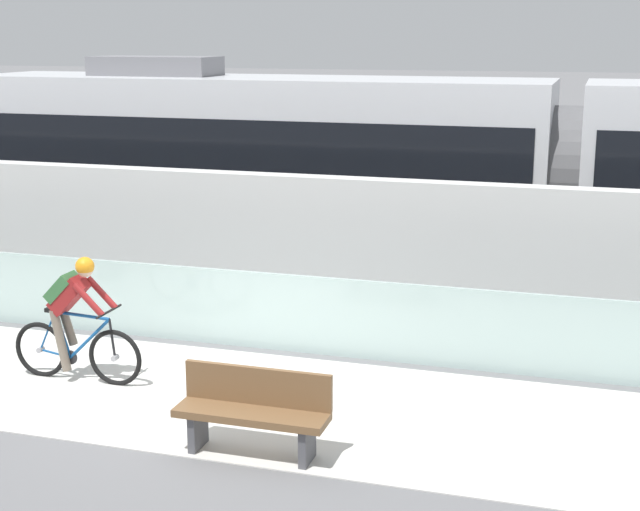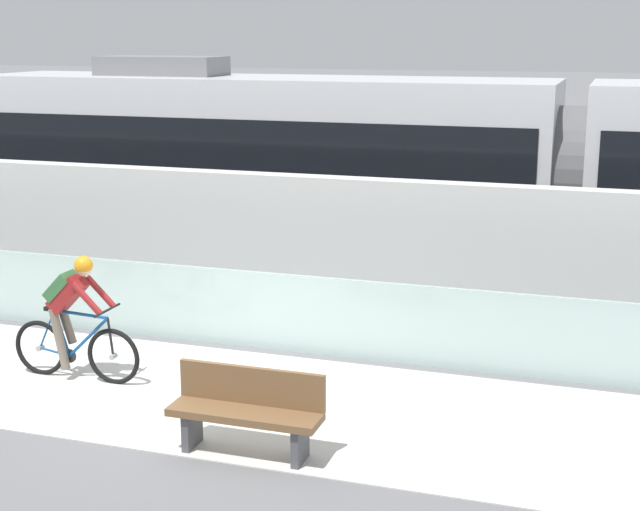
# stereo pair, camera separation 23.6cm
# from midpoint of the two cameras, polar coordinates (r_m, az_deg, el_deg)

# --- Properties ---
(ground_plane) EXTENTS (200.00, 200.00, 0.00)m
(ground_plane) POSITION_cam_midpoint_polar(r_m,az_deg,el_deg) (11.42, -7.61, -8.51)
(ground_plane) COLOR slate
(bike_path_deck) EXTENTS (32.00, 3.20, 0.01)m
(bike_path_deck) POSITION_cam_midpoint_polar(r_m,az_deg,el_deg) (11.41, -7.61, -8.48)
(bike_path_deck) COLOR silver
(bike_path_deck) RESTS_ON ground
(glass_parapet) EXTENTS (32.00, 0.05, 1.08)m
(glass_parapet) POSITION_cam_midpoint_polar(r_m,az_deg,el_deg) (12.84, -4.27, -3.36)
(glass_parapet) COLOR #ADC6C1
(glass_parapet) RESTS_ON ground
(concrete_barrier_wall) EXTENTS (32.00, 0.36, 2.15)m
(concrete_barrier_wall) POSITION_cam_midpoint_polar(r_m,az_deg,el_deg) (14.34, -1.71, 0.66)
(concrete_barrier_wall) COLOR silver
(concrete_barrier_wall) RESTS_ON ground
(tram_rail_near) EXTENTS (32.00, 0.08, 0.01)m
(tram_rail_near) POSITION_cam_midpoint_polar(r_m,az_deg,el_deg) (16.90, 1.01, -1.09)
(tram_rail_near) COLOR #595654
(tram_rail_near) RESTS_ON ground
(tram_rail_far) EXTENTS (32.00, 0.08, 0.01)m
(tram_rail_far) POSITION_cam_midpoint_polar(r_m,az_deg,el_deg) (18.24, 2.26, -0.01)
(tram_rail_far) COLOR #595654
(tram_rail_far) RESTS_ON ground
(tram) EXTENTS (22.56, 2.54, 3.81)m
(tram) POSITION_cam_midpoint_polar(r_m,az_deg,el_deg) (16.63, 14.36, 4.89)
(tram) COLOR silver
(tram) RESTS_ON ground
(cyclist_on_bike) EXTENTS (1.77, 0.58, 1.61)m
(cyclist_on_bike) POSITION_cam_midpoint_polar(r_m,az_deg,el_deg) (11.95, -15.32, -3.81)
(cyclist_on_bike) COLOR black
(cyclist_on_bike) RESTS_ON ground
(bench) EXTENTS (1.60, 0.45, 0.89)m
(bench) POSITION_cam_midpoint_polar(r_m,az_deg,el_deg) (9.73, -4.79, -9.37)
(bench) COLOR brown
(bench) RESTS_ON ground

